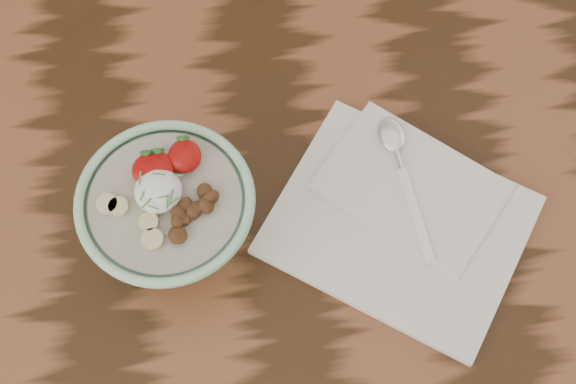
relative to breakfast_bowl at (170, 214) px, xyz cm
name	(u,v)px	position (x,y,z in cm)	size (l,w,h in cm)	color
table	(280,241)	(11.41, 1.39, -15.42)	(160.00, 90.00, 75.00)	#311B0C
breakfast_bowl	(170,214)	(0.00, 0.00, 0.00)	(17.98, 17.98, 11.92)	#9FD6A9
napkin	(402,217)	(24.74, -1.05, -5.44)	(33.57, 32.35, 1.61)	white
spoon	(397,154)	(25.34, 5.97, -4.12)	(3.80, 18.02, 0.94)	silver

